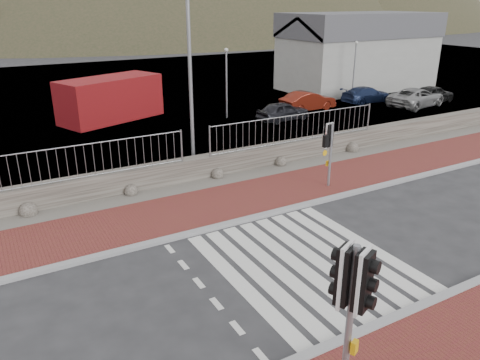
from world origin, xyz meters
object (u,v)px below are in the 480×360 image
car_e (432,94)px  streetlight (193,56)px  car_b (308,101)px  car_d (416,97)px  car_c (367,95)px  traffic_signal_far (331,142)px  car_a (283,111)px  shipping_container (111,99)px  traffic_signal_near (353,291)px

car_e → streetlight: bearing=95.9°
car_b → car_d: 7.54m
car_b → car_c: (5.13, 0.04, -0.07)m
streetlight → car_d: (18.11, 4.36, -4.09)m
traffic_signal_far → car_a: 10.76m
car_b → car_e: 9.28m
streetlight → car_b: bearing=33.1°
traffic_signal_far → car_b: traffic_signal_far is taller
traffic_signal_far → car_c: bearing=-147.7°
traffic_signal_far → streetlight: streetlight is taller
shipping_container → car_e: size_ratio=1.64×
traffic_signal_near → car_b: traffic_signal_near is taller
car_d → shipping_container: bearing=60.9°
car_a → shipping_container: bearing=53.8°
traffic_signal_far → car_d: bearing=-158.8°
traffic_signal_near → streetlight: 12.70m
car_d → streetlight: bearing=93.5°
shipping_container → streetlight: bearing=-108.1°
car_b → car_c: car_b is taller
shipping_container → car_d: shipping_container is taller
car_a → car_e: (11.88, -0.91, 0.05)m
car_b → car_e: size_ratio=1.05×
traffic_signal_far → streetlight: bearing=-58.1°
traffic_signal_far → car_c: traffic_signal_far is taller
traffic_signal_far → car_c: 16.80m
traffic_signal_far → car_b: 13.37m
car_b → car_a: bearing=112.2°
car_c → traffic_signal_far: bearing=131.2°
car_a → car_b: (2.88, 1.38, 0.06)m
traffic_signal_near → car_a: bearing=34.1°
streetlight → shipping_container: size_ratio=1.40×
traffic_signal_near → streetlight: (2.68, 12.17, 2.47)m
traffic_signal_far → car_d: size_ratio=0.56×
streetlight → car_a: streetlight is taller
shipping_container → traffic_signal_far: bearing=-95.7°
shipping_container → car_b: size_ratio=1.57×
streetlight → car_c: bearing=24.3°
traffic_signal_near → car_c: size_ratio=0.81×
car_a → car_e: bearing=-99.5°
car_b → car_e: (8.99, -2.29, -0.01)m
car_e → traffic_signal_far: bearing=111.0°
car_c → streetlight: bearing=113.1°
streetlight → car_d: bearing=14.5°
car_a → car_c: size_ratio=0.87×
car_a → car_d: size_ratio=0.73×
car_c → car_e: car_e is taller
traffic_signal_far → car_d: 16.86m
car_a → car_c: (8.02, 1.43, -0.01)m
streetlight → car_e: bearing=14.0°
traffic_signal_far → car_e: bearing=-161.0°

